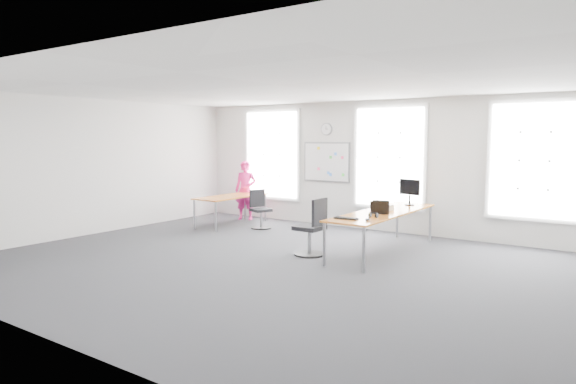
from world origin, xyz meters
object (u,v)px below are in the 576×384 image
Objects in this scene: chair_left at (260,211)px; person at (246,190)px; desk_left at (231,198)px; chair_right at (312,231)px; headphones at (373,215)px; keyboard at (346,218)px; monitor at (410,190)px; desk_right at (383,214)px.

person is at bearing 77.16° from chair_left.
chair_right is (3.40, -1.67, -0.20)m from desk_left.
chair_right is at bearing -100.80° from chair_left.
keyboard is at bearing -142.71° from headphones.
keyboard is 0.76× the size of monitor.
chair_left is at bearing -58.95° from person.
desk_left is at bearing -115.66° from chair_right.
keyboard reaches higher than desk_left.
desk_right is 7.86× the size of keyboard.
chair_right is at bearing -134.04° from desk_right.
chair_right is (-0.95, -0.98, -0.26)m from desk_right.
person reaches higher than chair_left.
chair_right reaches higher than keyboard.
desk_right is 1.20m from monitor.
headphones is (4.76, -2.33, 0.04)m from person.
monitor is (0.05, 1.14, 0.37)m from desk_right.
chair_left is 1.41m from person.
chair_left reaches higher than desk_right.
headphones is at bearing 48.63° from keyboard.
chair_left is (0.84, 0.06, -0.27)m from desk_left.
desk_right reaches higher than desk_left.
chair_right is at bearing -57.54° from person.
keyboard is 0.51m from headphones.
desk_left is 4.91× the size of keyboard.
desk_left is 3.80m from chair_right.
monitor reaches higher than desk_right.
desk_left is 0.91m from person.
chair_left is 3.90m from keyboard.
chair_right is 2.43m from monitor.
monitor is (1.00, 2.12, 0.63)m from chair_right.
desk_right is 3.02× the size of chair_right.
chair_left is at bearing 167.86° from desk_right.
desk_left is 1.89× the size of chair_right.
desk_left is 0.88m from chair_left.
chair_right is 1.18m from headphones.
keyboard is at bearing -96.74° from chair_left.
person is 4.69m from monitor.
desk_right is 3.60m from chair_left.
person is at bearing 106.68° from desk_left.
person reaches higher than headphones.
person reaches higher than chair_right.
person is (-3.66, 2.54, 0.31)m from chair_right.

